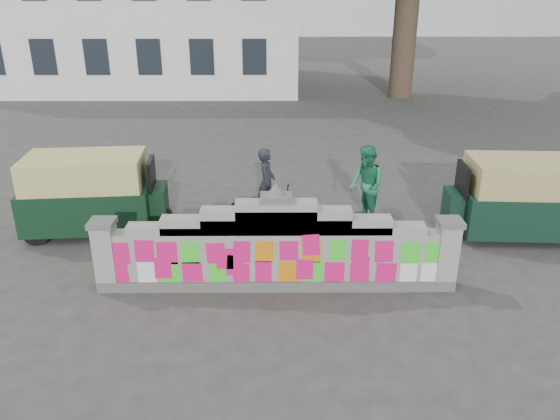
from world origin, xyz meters
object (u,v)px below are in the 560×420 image
(cyclist_rider, at_px, (267,193))
(rickshaw_left, at_px, (92,193))
(rickshaw_right, at_px, (522,197))
(pedestrian, at_px, (366,185))
(cyclist_bike, at_px, (267,206))

(cyclist_rider, distance_m, rickshaw_left, 3.82)
(rickshaw_right, bearing_deg, cyclist_rider, -2.94)
(cyclist_rider, bearing_deg, rickshaw_right, -91.31)
(rickshaw_left, bearing_deg, rickshaw_right, -6.82)
(pedestrian, relative_size, rickshaw_right, 0.58)
(cyclist_bike, height_order, rickshaw_left, rickshaw_left)
(cyclist_bike, distance_m, pedestrian, 2.29)
(cyclist_rider, relative_size, pedestrian, 0.86)
(pedestrian, height_order, rickshaw_right, pedestrian)
(cyclist_bike, distance_m, cyclist_rider, 0.32)
(pedestrian, bearing_deg, rickshaw_left, -103.71)
(cyclist_rider, height_order, pedestrian, pedestrian)
(cyclist_bike, height_order, pedestrian, pedestrian)
(cyclist_bike, xyz_separation_m, cyclist_rider, (-0.00, 0.00, 0.32))
(cyclist_rider, xyz_separation_m, pedestrian, (2.24, 0.16, 0.12))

